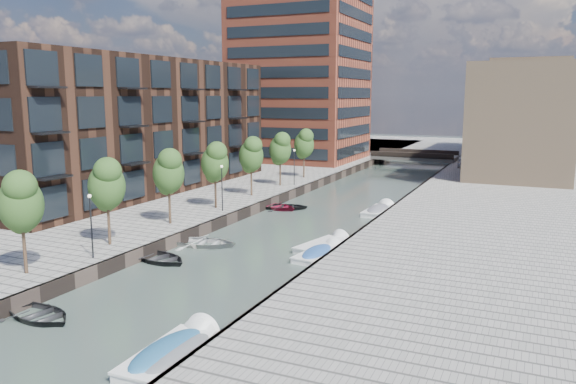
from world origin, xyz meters
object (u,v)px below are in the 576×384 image
Objects in this scene: sloop_0 at (40,319)px; tree_3 at (215,161)px; tree_6 at (304,143)px; tree_2 at (168,171)px; tree_4 at (251,154)px; sloop_2 at (277,209)px; tree_5 at (280,148)px; motorboat_4 at (379,210)px; motorboat_1 at (183,354)px; motorboat_2 at (326,245)px; bridge at (415,157)px; motorboat_3 at (320,253)px; motorboat_0 at (174,350)px; sloop_3 at (205,246)px; tree_1 at (107,183)px; sloop_4 at (285,209)px; car at (463,163)px; tree_0 at (21,200)px; sloop_1 at (160,261)px.

tree_3 is at bearing 20.15° from sloop_0.
tree_6 is at bearing 90.00° from tree_3.
tree_3 is (0.00, 7.00, 0.00)m from tree_2.
tree_4 is 1.34× the size of sloop_2.
tree_5 is 15.01m from motorboat_4.
motorboat_1 is 19.52m from motorboat_2.
bridge is 2.59× the size of motorboat_3.
tree_6 is 1.06× the size of motorboat_0.
sloop_3 is (4.30, -8.64, -5.31)m from tree_3.
motorboat_4 is (13.07, 22.66, -5.09)m from tree_1.
motorboat_1 is at bearing -89.58° from motorboat_4.
car is (12.84, 33.15, 1.61)m from sloop_4.
motorboat_3 is at bearing -128.71° from sloop_2.
tree_1 is 21.00m from tree_4.
car is (16.91, 18.58, -3.70)m from tree_6.
tree_0 is 1.00× the size of tree_2.
sloop_0 is 0.88× the size of motorboat_3.
bridge is 71.70m from motorboat_1.
tree_3 is 7.00m from tree_4.
tree_1 and tree_3 have the same top height.
motorboat_1 is at bearing -38.34° from tree_1.
sloop_1 is 1.04× the size of sloop_2.
sloop_0 is at bearing -108.39° from car.
tree_5 is at bearing -130.50° from car.
motorboat_1 is at bearing -89.43° from motorboat_3.
motorboat_4 is (9.46, 21.89, 0.22)m from sloop_1.
sloop_1 is (-0.54, 10.69, 0.00)m from sloop_0.
tree_3 is at bearing -90.00° from tree_5.
sloop_3 reaches higher than sloop_4.
sloop_3 is at bearing 161.56° from sloop_4.
motorboat_3 reaches higher than sloop_3.
car is at bearing 86.34° from motorboat_0.
tree_4 is at bearing 132.16° from motorboat_3.
sloop_2 is at bearing 82.97° from tree_0.
motorboat_0 is (12.81, -24.47, -5.08)m from tree_3.
tree_4 is at bearing -102.00° from bridge.
motorboat_4 reaches higher than sloop_0.
tree_3 and tree_6 have the same top height.
sloop_4 is at bearing 78.73° from tree_1.
sloop_2 is at bearing 15.16° from sloop_1.
motorboat_0 is at bearing -100.69° from car.
sloop_4 reaches higher than sloop_0.
tree_6 is (0.00, 21.00, 0.00)m from tree_3.
sloop_2 is 0.91× the size of sloop_3.
tree_6 reaches higher than sloop_1.
sloop_4 is (4.07, 13.43, -5.31)m from tree_2.
motorboat_4 is (8.78, 17.29, 0.22)m from sloop_3.
tree_6 reaches higher than sloop_2.
tree_0 is 14.21m from motorboat_0.
motorboat_0 is (12.81, -31.47, -5.08)m from tree_4.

